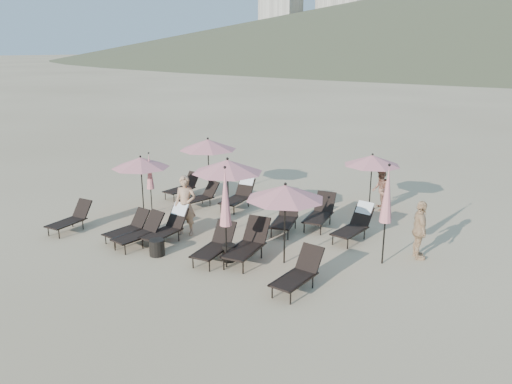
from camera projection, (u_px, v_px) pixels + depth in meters
The scene contains 28 objects.
ground at pixel (218, 265), 13.76m from camera, with size 800.00×800.00×0.00m, color #D6BA8C.
hotel_skyline at pixel (356, 14), 277.28m from camera, with size 109.00×82.00×55.00m.
lounger_0 at pixel (71, 218), 16.25m from camera, with size 0.64×1.58×0.90m.
lounger_1 at pixel (141, 232), 15.02m from camera, with size 0.89×1.71×0.93m.
lounger_2 at pixel (168, 225), 15.33m from camera, with size 0.68×1.73×1.06m.
lounger_3 at pixel (215, 245), 13.99m from camera, with size 0.76×1.70×0.95m.
lounger_4 at pixel (248, 243), 13.94m from camera, with size 0.86×1.90×1.07m.
lounger_5 at pixel (299, 273), 12.25m from camera, with size 0.79×1.71×0.95m.
lounger_6 at pixel (183, 186), 19.97m from camera, with size 0.79×1.64×0.91m.
lounger_7 at pixel (201, 196), 18.74m from camera, with size 1.02×1.64×0.88m.
lounger_8 at pixel (240, 193), 18.62m from camera, with size 0.75×1.83×1.12m.
lounger_9 at pixel (286, 217), 16.24m from camera, with size 1.04×1.83×0.99m.
lounger_10 at pixel (320, 212), 16.65m from camera, with size 0.86×1.82×1.01m.
lounger_11 at pixel (355, 223), 15.50m from camera, with size 0.90×1.78×1.06m.
lounger_12 at pixel (129, 227), 15.50m from camera, with size 0.77×1.56×0.86m.
umbrella_open_0 at pixel (141, 162), 17.39m from camera, with size 2.02×2.02×2.17m.
umbrella_open_1 at pixel (228, 166), 15.73m from camera, with size 2.28×2.28×2.45m.
umbrella_open_2 at pixel (285, 192), 13.32m from camera, with size 2.16×2.16×2.32m.
umbrella_open_3 at pixel (208, 145), 19.41m from camera, with size 2.25×2.25×2.42m.
umbrella_open_4 at pixel (372, 160), 17.68m from camera, with size 2.03×2.03×2.18m.
umbrella_closed_0 at pixel (225, 198), 13.06m from camera, with size 0.33×0.33×2.84m.
umbrella_closed_1 at pixel (387, 195), 13.30m from camera, with size 0.33×0.33×2.84m.
umbrella_closed_2 at pixel (150, 172), 17.43m from camera, with size 0.27×0.27×2.30m.
side_table_0 at pixel (157, 248), 14.33m from camera, with size 0.45×0.45×0.47m, color black.
side_table_1 at pixel (229, 253), 13.97m from camera, with size 0.38×0.38×0.48m, color black.
beachgoer_a at pixel (185, 205), 15.80m from camera, with size 0.70×0.46×1.92m, color tan.
beachgoer_b at pixel (380, 190), 18.30m from camera, with size 0.74×0.57×1.52m, color #A97057.
beachgoer_c at pixel (420, 230), 13.97m from camera, with size 1.00×0.41×1.70m, color tan.
Camera 1 is at (7.31, -10.38, 5.75)m, focal length 35.00 mm.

